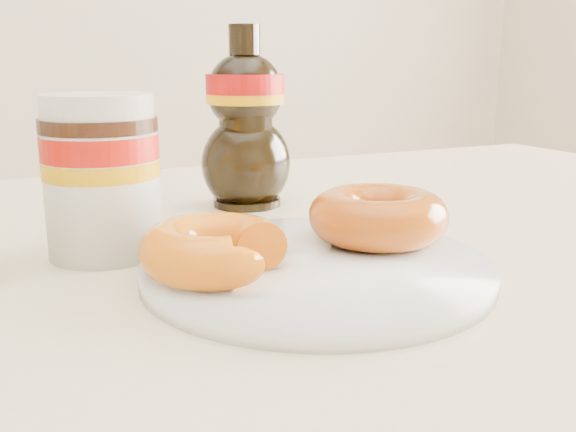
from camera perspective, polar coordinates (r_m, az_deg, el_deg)
name	(u,v)px	position (r m, az deg, el deg)	size (l,w,h in m)	color
dining_table	(267,346)	(0.56, -1.85, -11.46)	(1.40, 0.90, 0.75)	beige
plate	(316,268)	(0.47, 2.54, -4.61)	(0.26, 0.26, 0.01)	white
donut_bitten	(214,249)	(0.44, -6.58, -2.92)	(0.10, 0.10, 0.04)	orange
donut_whole	(378,216)	(0.53, 7.99, 0.02)	(0.11, 0.11, 0.04)	#A2410A
nutella_jar	(102,170)	(0.54, -16.23, 3.97)	(0.09, 0.09, 0.13)	white
syrup_bottle	(246,118)	(0.69, -3.79, 8.71)	(0.10, 0.08, 0.19)	black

